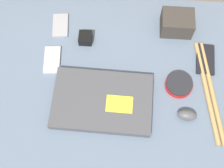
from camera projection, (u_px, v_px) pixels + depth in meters
The scene contains 11 objects.
ground_plane at pixel (112, 99), 1.23m from camera, with size 8.00×8.00×0.00m, color #38383D.
couch_seat at pixel (112, 93), 1.17m from camera, with size 1.06×0.79×0.13m.
laptop at pixel (102, 101), 1.07m from camera, with size 0.34×0.23×0.03m.
computer_mouse at pixel (187, 115), 1.05m from camera, with size 0.07×0.04×0.04m.
speaker_puck at pixel (179, 84), 1.10m from camera, with size 0.10×0.10×0.02m.
phone_silver at pixel (52, 60), 1.14m from camera, with size 0.07×0.11×0.01m.
phone_black at pixel (205, 59), 1.14m from camera, with size 0.07×0.12×0.01m.
phone_small at pixel (60, 26), 1.20m from camera, with size 0.07×0.11×0.01m.
camera_pouch at pixel (177, 23), 1.17m from camera, with size 0.12×0.09×0.08m.
charger_brick at pixel (85, 38), 1.17m from camera, with size 0.05×0.05×0.04m.
drumstick_pair at pixel (209, 91), 1.09m from camera, with size 0.09×0.39×0.02m.
Camera 1 is at (0.03, -0.43, 1.15)m, focal length 50.00 mm.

